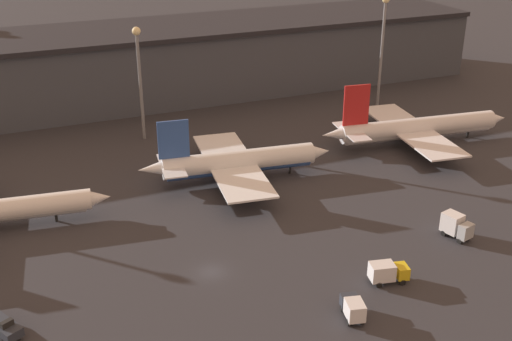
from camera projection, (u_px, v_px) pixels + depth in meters
ground at (211, 272)px, 94.14m from camera, size 600.00×600.00×0.00m
terminal_building at (101, 68)px, 161.54m from camera, size 204.17×29.40×18.39m
airplane_1 at (237, 162)px, 121.60m from camera, size 37.57×32.49×13.16m
airplane_2 at (416, 128)px, 138.50m from camera, size 43.88×33.89×14.41m
service_vehicle_0 at (1, 325)px, 80.91m from camera, size 5.39×7.48×2.75m
service_vehicle_1 at (353, 308)px, 83.50m from camera, size 3.23×5.04×2.98m
service_vehicle_2 at (387, 272)px, 90.99m from camera, size 5.90×3.51×3.14m
service_vehicle_3 at (456, 225)px, 102.48m from camera, size 3.61×5.33×3.91m
lamp_post_1 at (139, 69)px, 136.09m from camera, size 1.80×1.80×24.82m
lamp_post_2 at (383, 38)px, 156.71m from camera, size 1.80×1.80×27.37m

